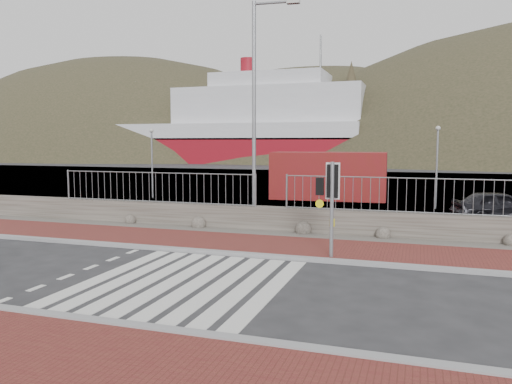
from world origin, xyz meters
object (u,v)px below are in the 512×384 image
(ferry, at_px, (233,130))
(streetlight, at_px, (258,102))
(traffic_signal_far, at_px, (331,189))
(shipping_container, at_px, (329,176))
(car_a, at_px, (499,206))

(ferry, bearing_deg, streetlight, -68.28)
(ferry, distance_m, streetlight, 64.36)
(traffic_signal_far, xyz_separation_m, shipping_container, (-2.73, 15.26, -0.63))
(shipping_container, bearing_deg, streetlight, -98.04)
(ferry, height_order, traffic_signal_far, ferry)
(streetlight, bearing_deg, shipping_container, 80.66)
(ferry, xyz_separation_m, shipping_container, (24.78, -49.24, -3.99))
(streetlight, relative_size, car_a, 2.30)
(ferry, height_order, streetlight, ferry)
(traffic_signal_far, height_order, car_a, traffic_signal_far)
(streetlight, height_order, shipping_container, streetlight)
(traffic_signal_far, relative_size, shipping_container, 0.42)
(traffic_signal_far, bearing_deg, ferry, -69.70)
(traffic_signal_far, distance_m, shipping_container, 15.52)
(traffic_signal_far, xyz_separation_m, car_a, (5.56, 9.19, -1.36))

